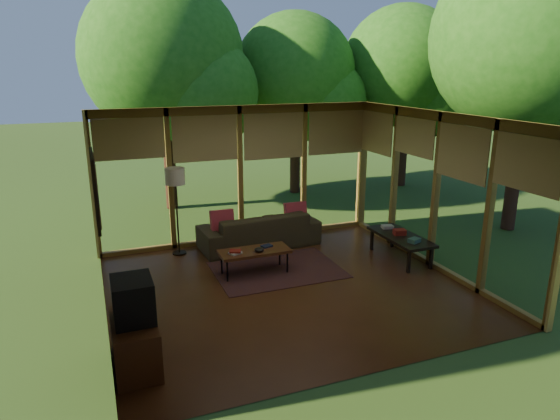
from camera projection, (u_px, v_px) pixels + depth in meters
name	position (u px, v px, depth m)	size (l,w,h in m)	color
floor	(287.00, 288.00, 7.99)	(5.50, 5.50, 0.00)	#562D16
ceiling	(288.00, 117.00, 7.24)	(5.50, 5.50, 0.00)	silver
wall_left	(97.00, 227.00, 6.66)	(0.04, 5.00, 2.70)	beige
wall_front	(374.00, 266.00, 5.37)	(5.50, 0.04, 2.70)	beige
window_wall_back	(240.00, 175.00, 9.85)	(5.50, 0.12, 2.70)	olive
window_wall_right	(436.00, 191.00, 8.57)	(0.12, 5.00, 2.70)	olive
exterior_lawn	(410.00, 165.00, 17.93)	(40.00, 40.00, 0.00)	#2F4E1D
tree_nw	(163.00, 58.00, 11.59)	(3.78, 3.78, 5.49)	#3D2016
tree_ne	(295.00, 75.00, 13.29)	(3.23, 3.23, 4.82)	#3D2016
tree_se	(528.00, 39.00, 9.78)	(3.81, 3.81, 5.85)	#3D2016
tree_far	(402.00, 67.00, 13.90)	(3.36, 3.36, 5.07)	#3D2016
rug	(277.00, 270.00, 8.68)	(2.16, 1.53, 0.01)	maroon
sofa	(259.00, 230.00, 9.76)	(2.31, 0.90, 0.68)	#3B331D
pillow_left	(222.00, 222.00, 9.38)	(0.44, 0.15, 0.44)	maroon
pillow_right	(296.00, 214.00, 9.90)	(0.44, 0.15, 0.44)	maroon
ct_book_lower	(235.00, 253.00, 8.26)	(0.20, 0.15, 0.03)	#ADA59D
ct_book_upper	(235.00, 251.00, 8.25)	(0.18, 0.14, 0.03)	maroon
ct_book_side	(267.00, 246.00, 8.59)	(0.18, 0.13, 0.03)	#151C30
ct_bowl	(259.00, 250.00, 8.35)	(0.16, 0.16, 0.07)	black
media_cabinet	(135.00, 343.00, 5.84)	(0.50, 1.00, 0.60)	#5B2F18
television	(133.00, 300.00, 5.70)	(0.45, 0.55, 0.50)	black
console_book_a	(414.00, 240.00, 8.70)	(0.20, 0.15, 0.07)	#345C4E
console_book_b	(400.00, 232.00, 9.10)	(0.21, 0.16, 0.10)	maroon
console_book_c	(387.00, 227.00, 9.46)	(0.21, 0.15, 0.06)	#ADA59D
floor_lamp	(175.00, 181.00, 9.05)	(0.36, 0.36, 1.65)	black
coffee_table	(254.00, 252.00, 8.44)	(1.20, 0.50, 0.43)	#5B2F18
side_console	(401.00, 238.00, 9.08)	(0.60, 1.40, 0.46)	black
wall_painting	(95.00, 189.00, 7.87)	(0.06, 1.35, 1.15)	black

